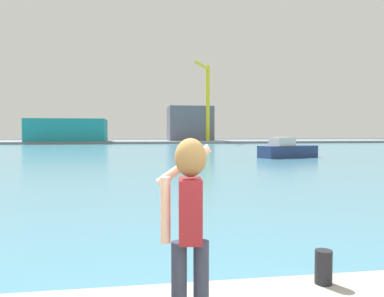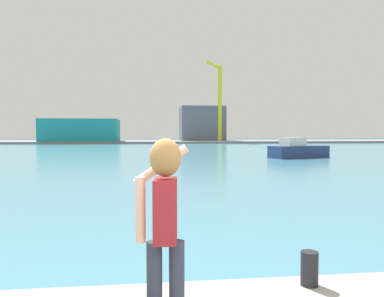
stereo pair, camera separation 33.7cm
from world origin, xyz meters
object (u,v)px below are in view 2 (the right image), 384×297
Objects in this scene: boat_moored at (298,150)px; warehouse_left at (81,130)px; port_crane at (219,96)px; harbor_bollard at (309,269)px; warehouse_right at (202,124)px; person_photographer at (164,214)px.

boat_moored is 0.37× the size of warehouse_left.
boat_moored is at bearing -92.77° from port_crane.
warehouse_left is 33.26m from port_crane.
harbor_bollard is 0.04× the size of warehouse_right.
port_crane is (32.22, -0.77, 8.22)m from warehouse_left.
boat_moored is at bearing 67.77° from harbor_bollard.
port_crane is at bearing -1.37° from warehouse_left.
harbor_bollard is at bearing -100.25° from port_crane.
boat_moored is 62.73m from warehouse_left.
person_photographer is 4.36× the size of harbor_bollard.
boat_moored is (12.96, 31.70, -0.13)m from harbor_bollard.
warehouse_right reaches higher than warehouse_left.
person_photographer is 0.27× the size of boat_moored.
warehouse_left is at bearing -171.65° from warehouse_right.
boat_moored is 0.59× the size of warehouse_right.
harbor_bollard is 0.02× the size of warehouse_left.
harbor_bollard is (1.73, 0.83, -0.87)m from person_photographer.
person_photographer reaches higher than boat_moored.
person_photographer is at bearing -80.38° from warehouse_left.
harbor_bollard is 0.06× the size of boat_moored.
person_photographer is at bearing -98.64° from warehouse_right.
port_crane is at bearing -5.00° from person_photographer.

